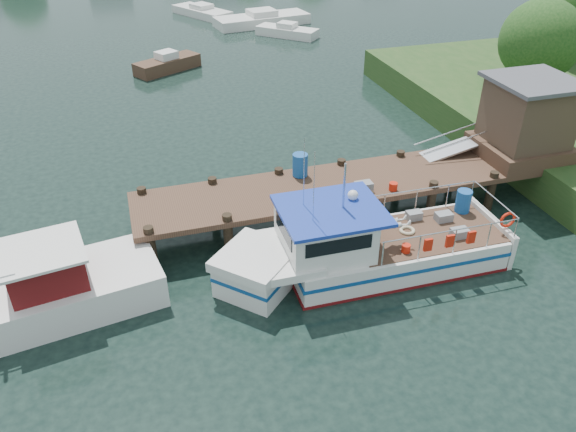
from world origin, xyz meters
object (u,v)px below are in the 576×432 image
object	(u,v)px
work_boat	(17,300)
moored_d	(202,11)
lobster_boat	(360,249)
moored_rowboat	(167,64)
moored_c	(262,19)
moored_b	(287,31)
dock	(467,143)

from	to	relation	value
work_boat	moored_d	xyz separation A→B (m)	(11.39, 36.11, -0.35)
lobster_boat	work_boat	xyz separation A→B (m)	(-10.20, 0.69, -0.13)
moored_rowboat	moored_c	size ratio (longest dim) A/B	0.56
moored_b	moored_c	world-z (taller)	moored_c
work_boat	moored_c	distance (m)	35.17
moored_c	work_boat	bearing A→B (deg)	-114.42
moored_c	moored_d	world-z (taller)	moored_c
dock	moored_rowboat	distance (m)	21.32
dock	lobster_boat	xyz separation A→B (m)	(-5.70, -3.35, -1.39)
dock	moored_rowboat	xyz separation A→B (m)	(-9.13, 19.19, -1.78)
lobster_boat	moored_d	size ratio (longest dim) A/B	1.61
moored_rowboat	moored_c	distance (m)	13.07
dock	moored_b	distance (m)	25.01
work_boat	moored_b	size ratio (longest dim) A/B	1.96
lobster_boat	moored_b	distance (m)	28.98
moored_rowboat	moored_b	size ratio (longest dim) A/B	0.99
moored_b	moored_d	bearing A→B (deg)	129.48
moored_c	moored_d	xyz separation A→B (m)	(-4.12, 4.55, -0.07)
moored_c	dock	bearing A→B (deg)	-87.48
moored_rowboat	moored_c	world-z (taller)	moored_rowboat
moored_b	moored_c	bearing A→B (deg)	111.92
moored_b	moored_c	distance (m)	4.07
lobster_boat	work_boat	size ratio (longest dim) A/B	1.13
moored_b	moored_c	xyz separation A→B (m)	(-0.92, 3.96, 0.06)
moored_c	moored_d	size ratio (longest dim) A/B	1.28
dock	lobster_boat	world-z (taller)	lobster_boat
moored_rowboat	moored_c	xyz separation A→B (m)	(8.74, 9.72, -0.01)
dock	moored_d	xyz separation A→B (m)	(-4.51, 33.45, -1.87)
moored_b	moored_d	xyz separation A→B (m)	(-5.04, 8.51, -0.01)
moored_rowboat	moored_b	distance (m)	11.24
moored_d	moored_rowboat	bearing A→B (deg)	-106.73
lobster_boat	moored_rowboat	world-z (taller)	lobster_boat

